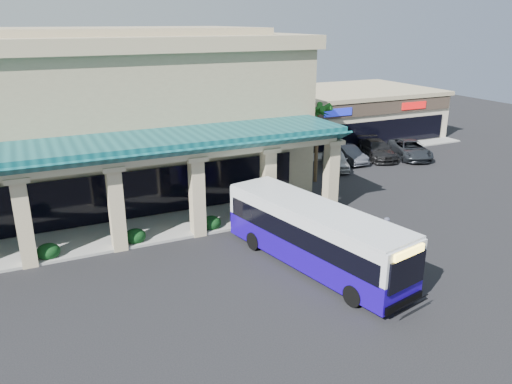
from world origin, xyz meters
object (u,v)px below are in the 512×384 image
pedestrian (386,233)px  car_silver (336,160)px  transit_bus (314,237)px  car_red (377,149)px  car_gray (410,149)px  car_white (348,154)px

pedestrian → car_silver: bearing=-12.0°
transit_bus → car_red: bearing=31.8°
transit_bus → pedestrian: size_ratio=6.29×
pedestrian → car_red: bearing=-24.9°
car_silver → car_gray: bearing=24.1°
car_gray → car_white: bearing=-170.0°
transit_bus → pedestrian: transit_bus is taller
car_white → transit_bus: bearing=-128.2°
car_white → car_gray: 6.08m
pedestrian → car_silver: size_ratio=0.40×
car_red → car_gray: car_red is taller
pedestrian → car_silver: pedestrian is taller
pedestrian → car_white: 17.56m
car_red → car_silver: bearing=-150.2°
transit_bus → car_gray: 23.84m
car_silver → car_red: size_ratio=0.83×
pedestrian → car_white: bearing=-16.6°
transit_bus → pedestrian: 4.70m
car_white → car_red: size_ratio=0.80×
car_white → car_gray: bearing=-8.9°
transit_bus → car_gray: transit_bus is taller
car_white → car_red: 3.14m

